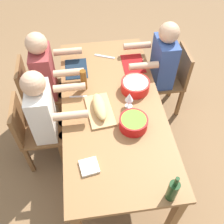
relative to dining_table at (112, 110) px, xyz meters
name	(u,v)px	position (x,y,z in m)	size (l,w,h in m)	color
ground_plane	(112,147)	(0.00, 0.00, -0.66)	(8.00, 8.00, 0.00)	brown
dining_table	(112,110)	(0.00, 0.00, 0.00)	(2.00, 0.93, 0.74)	olive
chair_far_right	(36,91)	(0.55, 0.79, -0.18)	(0.40, 0.40, 0.85)	brown
diner_far_right	(49,75)	(0.55, 0.60, 0.03)	(0.41, 0.53, 1.20)	#2D2D38
chair_far_center	(33,130)	(0.00, 0.79, -0.18)	(0.40, 0.40, 0.85)	brown
diner_far_center	(47,114)	(0.00, 0.60, 0.03)	(0.41, 0.53, 1.20)	#2D2D38
chair_near_right	(172,77)	(0.55, -0.79, -0.18)	(0.40, 0.40, 0.85)	brown
diner_near_right	(159,64)	(0.55, -0.60, 0.03)	(0.41, 0.53, 1.20)	#2D2D38
serving_bowl_pasta	(135,85)	(0.16, -0.25, 0.14)	(0.28, 0.28, 0.10)	red
serving_bowl_salad	(133,122)	(-0.28, -0.15, 0.14)	(0.25, 0.25, 0.11)	red
cutting_board	(100,111)	(-0.07, 0.12, 0.09)	(0.40, 0.22, 0.02)	tan
bread_loaf	(100,107)	(-0.07, 0.12, 0.14)	(0.32, 0.11, 0.09)	tan
wine_bottle	(173,190)	(-0.93, -0.29, 0.19)	(0.08, 0.08, 0.29)	#193819
beer_bottle	(84,80)	(0.25, 0.24, 0.19)	(0.06, 0.06, 0.22)	brown
wine_glass	(129,97)	(-0.04, -0.15, 0.19)	(0.08, 0.08, 0.17)	silver
placemat_far_right	(76,69)	(0.55, 0.31, 0.08)	(0.32, 0.23, 0.01)	#142333
fork_far_center	(78,97)	(0.14, 0.31, 0.08)	(0.02, 0.17, 0.01)	silver
placemat_near_right	(133,64)	(0.55, -0.31, 0.08)	(0.32, 0.23, 0.01)	maroon
carving_knife	(105,56)	(0.71, -0.02, 0.08)	(0.23, 0.02, 0.01)	silver
napkin_stack	(89,167)	(-0.62, 0.26, 0.09)	(0.14, 0.14, 0.02)	white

